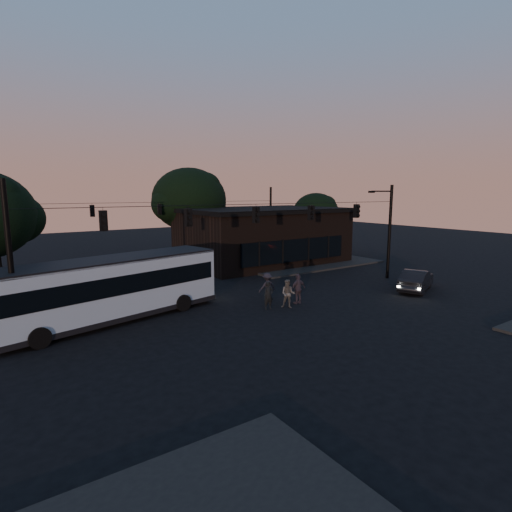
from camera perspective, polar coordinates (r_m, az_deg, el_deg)
ground at (r=22.39m, az=5.88°, el=-8.95°), size 120.00×120.00×0.00m
sidewalk_far_right at (r=40.32m, az=6.01°, el=-0.73°), size 14.00×10.00×0.15m
building at (r=39.67m, az=0.91°, el=2.99°), size 15.40×10.41×5.40m
tree_behind at (r=42.15m, az=-9.52°, el=7.97°), size 7.60×7.60×9.43m
tree_right at (r=46.78m, az=8.53°, el=6.19°), size 5.20×5.20×6.86m
signal_rig_near at (r=24.60m, az=0.00°, el=3.33°), size 26.24×0.30×7.50m
signal_rig_far at (r=38.83m, az=-13.55°, el=4.83°), size 26.24×0.30×7.50m
bus at (r=22.92m, az=-19.85°, el=-4.03°), size 12.50×5.36×3.43m
car at (r=30.63m, az=21.90°, el=-3.18°), size 4.84×3.24×1.51m
pedestrian_a at (r=23.91m, az=1.81°, el=-5.63°), size 0.66×0.48×1.68m
pedestrian_b at (r=24.19m, az=4.60°, el=-5.40°), size 1.07×1.07×1.75m
pedestrian_c at (r=25.15m, az=6.05°, el=-4.68°), size 1.13×0.49×1.90m
pedestrian_d at (r=25.78m, az=1.62°, el=-4.39°), size 1.24×0.81×1.81m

